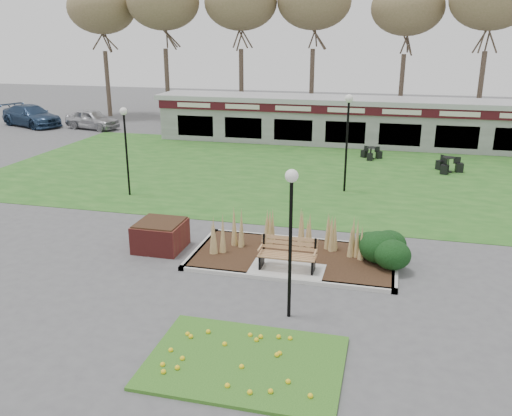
% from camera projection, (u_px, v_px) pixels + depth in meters
% --- Properties ---
extents(ground, '(100.00, 100.00, 0.00)m').
position_uv_depth(ground, '(286.00, 275.00, 15.96)').
color(ground, '#515154').
rests_on(ground, ground).
extents(lawn, '(34.00, 16.00, 0.02)m').
position_uv_depth(lawn, '(332.00, 175.00, 27.01)').
color(lawn, '#225C1D').
rests_on(lawn, ground).
extents(flower_bed, '(4.20, 3.00, 0.16)m').
position_uv_depth(flower_bed, '(245.00, 361.00, 11.70)').
color(flower_bed, '#29601B').
rests_on(flower_bed, ground).
extents(planting_bed, '(6.75, 3.40, 1.27)m').
position_uv_depth(planting_bed, '(335.00, 250.00, 16.79)').
color(planting_bed, black).
rests_on(planting_bed, ground).
extents(park_bench, '(1.70, 0.66, 0.93)m').
position_uv_depth(park_bench, '(288.00, 253.00, 16.00)').
color(park_bench, '#A76E4B').
rests_on(park_bench, ground).
extents(brick_planter, '(1.50, 1.50, 0.95)m').
position_uv_depth(brick_planter, '(160.00, 235.00, 17.75)').
color(brick_planter, maroon).
rests_on(brick_planter, ground).
extents(food_pavilion, '(24.60, 3.40, 2.90)m').
position_uv_depth(food_pavilion, '(348.00, 121.00, 33.89)').
color(food_pavilion, gray).
rests_on(food_pavilion, ground).
extents(tree_backdrop, '(47.24, 5.24, 10.36)m').
position_uv_depth(tree_backdrop, '(362.00, 9.00, 39.14)').
color(tree_backdrop, '#47382B').
rests_on(tree_backdrop, ground).
extents(lamp_post_near_left, '(0.32, 0.32, 3.82)m').
position_uv_depth(lamp_post_near_left, '(291.00, 212.00, 12.79)').
color(lamp_post_near_left, black).
rests_on(lamp_post_near_left, ground).
extents(lamp_post_mid_left, '(0.32, 0.32, 3.82)m').
position_uv_depth(lamp_post_mid_left, '(125.00, 132.00, 22.81)').
color(lamp_post_mid_left, black).
rests_on(lamp_post_mid_left, ground).
extents(lamp_post_mid_right, '(0.36, 0.36, 4.29)m').
position_uv_depth(lamp_post_mid_right, '(348.00, 122.00, 23.25)').
color(lamp_post_mid_right, black).
rests_on(lamp_post_mid_right, ground).
extents(bistro_set_b, '(1.22, 1.11, 0.65)m').
position_uv_depth(bistro_set_b, '(371.00, 155.00, 30.28)').
color(bistro_set_b, black).
rests_on(bistro_set_b, ground).
extents(bistro_set_c, '(1.34, 1.42, 0.77)m').
position_uv_depth(bistro_set_c, '(448.00, 167.00, 27.43)').
color(bistro_set_c, black).
rests_on(bistro_set_c, ground).
extents(car_silver, '(4.41, 2.54, 1.41)m').
position_uv_depth(car_silver, '(92.00, 119.00, 39.36)').
color(car_silver, '#B6B6BB').
rests_on(car_silver, ground).
extents(car_black, '(4.62, 3.10, 1.44)m').
position_uv_depth(car_black, '(204.00, 111.00, 43.39)').
color(car_black, black).
rests_on(car_black, ground).
extents(car_blue, '(5.81, 4.04, 1.56)m').
position_uv_depth(car_blue, '(31.00, 116.00, 40.51)').
color(car_blue, navy).
rests_on(car_blue, ground).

